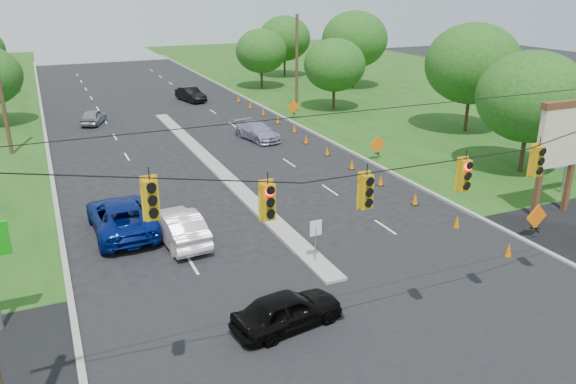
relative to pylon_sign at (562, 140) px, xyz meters
name	(u,v)px	position (x,y,z in m)	size (l,w,h in m)	color
ground	(392,336)	(-14.31, -6.20, -4.00)	(160.00, 160.00, 0.00)	black
grass_right	(554,127)	(15.69, 13.80, -4.00)	(40.00, 160.00, 0.06)	#1E4714
cross_street	(392,336)	(-14.31, -6.20, -4.00)	(160.00, 14.00, 0.02)	black
curb_left	(48,151)	(-24.41, 23.80, -4.00)	(0.25, 110.00, 0.16)	gray
curb_right	(296,125)	(-4.21, 23.80, -4.00)	(0.25, 110.00, 0.16)	gray
median	(215,168)	(-14.31, 14.80, -4.00)	(1.00, 34.00, 0.18)	gray
median_sign	(316,233)	(-14.31, -0.20, -2.54)	(0.55, 0.06, 2.05)	gray
signal_span	(420,216)	(-14.37, -7.20, 0.97)	(25.60, 0.32, 9.00)	#422D1C
utility_pole_far_left	(1,92)	(-26.81, 23.80, 0.50)	(0.28, 0.28, 9.00)	#422D1C
utility_pole_far_right	(297,64)	(-1.81, 28.80, 0.50)	(0.28, 0.28, 9.00)	#422D1C
pylon_sign	(562,140)	(0.00, 0.00, 0.00)	(5.90, 2.30, 6.12)	#59331E
cone_0	(509,250)	(-6.09, -3.20, -3.65)	(0.32, 0.32, 0.70)	orange
cone_1	(457,222)	(-6.09, 0.30, -3.65)	(0.32, 0.32, 0.70)	orange
cone_2	(415,199)	(-6.09, 3.80, -3.65)	(0.32, 0.32, 0.70)	orange
cone_3	(381,180)	(-6.09, 7.30, -3.65)	(0.32, 0.32, 0.70)	orange
cone_4	(352,164)	(-6.09, 10.80, -3.65)	(0.32, 0.32, 0.70)	orange
cone_5	(327,151)	(-6.09, 14.30, -3.65)	(0.32, 0.32, 0.70)	orange
cone_6	(306,139)	(-6.09, 17.80, -3.65)	(0.32, 0.32, 0.70)	orange
cone_7	(294,128)	(-5.49, 21.30, -3.65)	(0.32, 0.32, 0.70)	orange
cone_8	(278,120)	(-5.49, 24.80, -3.65)	(0.32, 0.32, 0.70)	orange
cone_9	(263,112)	(-5.49, 28.30, -3.65)	(0.32, 0.32, 0.70)	orange
cone_10	(250,105)	(-5.49, 31.80, -3.65)	(0.32, 0.32, 0.70)	orange
cone_11	(238,99)	(-5.49, 35.30, -3.65)	(0.32, 0.32, 0.70)	orange
work_sign_0	(536,218)	(-3.51, -2.20, -2.91)	(1.27, 0.58, 1.37)	black
work_sign_1	(377,145)	(-3.51, 11.80, -2.91)	(1.27, 0.58, 1.37)	black
work_sign_2	(293,107)	(-3.51, 25.80, -2.91)	(1.27, 0.58, 1.37)	black
tree_7	(531,97)	(3.69, 5.80, 0.96)	(6.72, 6.72, 7.84)	black
tree_8	(472,64)	(7.69, 15.80, 1.58)	(7.56, 7.56, 8.82)	black
tree_9	(335,65)	(1.69, 27.80, 0.34)	(5.88, 5.88, 6.86)	black
tree_10	(355,39)	(9.69, 37.80, 1.58)	(7.56, 7.56, 8.82)	black
tree_11	(285,38)	(5.69, 48.80, 0.96)	(6.72, 6.72, 7.84)	black
tree_12	(261,51)	(-0.31, 41.80, 0.34)	(5.88, 5.88, 6.86)	black
black_sedan	(287,310)	(-17.42, -4.18, -3.30)	(1.66, 4.12, 1.40)	black
white_sedan	(179,226)	(-19.24, 4.43, -3.21)	(1.68, 4.83, 1.59)	white
blue_pickup	(121,216)	(-21.57, 6.67, -3.16)	(2.80, 6.07, 1.69)	navy
silver_car_far	(257,131)	(-9.09, 20.43, -3.32)	(1.90, 4.66, 1.35)	#928CAB
silver_car_oncoming	(93,117)	(-20.36, 31.22, -3.35)	(1.53, 3.80, 1.30)	gray
dark_car_receding	(191,94)	(-9.91, 37.76, -3.28)	(1.53, 4.39, 1.45)	black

